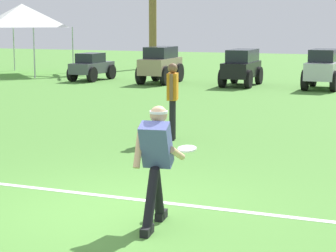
{
  "coord_description": "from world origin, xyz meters",
  "views": [
    {
      "loc": [
        3.66,
        -7.22,
        2.42
      ],
      "look_at": [
        0.23,
        1.47,
        0.9
      ],
      "focal_mm": 70.0,
      "sensor_mm": 36.0,
      "label": 1
    }
  ],
  "objects_px": {
    "frisbee_in_flight": "(187,149)",
    "parked_car_slot_d": "(324,68)",
    "teammate_midfield": "(173,94)",
    "parked_car_slot_c": "(242,66)",
    "parked_car_slot_b": "(160,64)",
    "frisbee_thrower": "(156,159)",
    "event_tent": "(22,16)",
    "parked_car_slot_a": "(92,66)"
  },
  "relations": [
    {
      "from": "frisbee_in_flight",
      "to": "parked_car_slot_d",
      "type": "bearing_deg",
      "value": 92.07
    },
    {
      "from": "teammate_midfield",
      "to": "parked_car_slot_d",
      "type": "height_order",
      "value": "teammate_midfield"
    },
    {
      "from": "frisbee_in_flight",
      "to": "parked_car_slot_c",
      "type": "relative_size",
      "value": 0.11
    },
    {
      "from": "parked_car_slot_b",
      "to": "parked_car_slot_c",
      "type": "height_order",
      "value": "parked_car_slot_b"
    },
    {
      "from": "parked_car_slot_d",
      "to": "frisbee_thrower",
      "type": "bearing_deg",
      "value": -88.4
    },
    {
      "from": "parked_car_slot_b",
      "to": "parked_car_slot_d",
      "type": "bearing_deg",
      "value": 0.79
    },
    {
      "from": "frisbee_in_flight",
      "to": "parked_car_slot_b",
      "type": "relative_size",
      "value": 0.11
    },
    {
      "from": "parked_car_slot_c",
      "to": "event_tent",
      "type": "relative_size",
      "value": 0.71
    },
    {
      "from": "parked_car_slot_b",
      "to": "parked_car_slot_c",
      "type": "bearing_deg",
      "value": 2.95
    },
    {
      "from": "frisbee_in_flight",
      "to": "parked_car_slot_c",
      "type": "xyz_separation_m",
      "value": [
        -3.57,
        15.84,
        -0.07
      ]
    },
    {
      "from": "frisbee_thrower",
      "to": "parked_car_slot_a",
      "type": "distance_m",
      "value": 19.15
    },
    {
      "from": "frisbee_thrower",
      "to": "parked_car_slot_b",
      "type": "relative_size",
      "value": 0.6
    },
    {
      "from": "parked_car_slot_d",
      "to": "parked_car_slot_a",
      "type": "bearing_deg",
      "value": -179.92
    },
    {
      "from": "event_tent",
      "to": "parked_car_slot_a",
      "type": "bearing_deg",
      "value": -20.38
    },
    {
      "from": "teammate_midfield",
      "to": "parked_car_slot_b",
      "type": "xyz_separation_m",
      "value": [
        -4.81,
        11.16,
        -0.2
      ]
    },
    {
      "from": "frisbee_in_flight",
      "to": "teammate_midfield",
      "type": "bearing_deg",
      "value": 113.28
    },
    {
      "from": "parked_car_slot_c",
      "to": "parked_car_slot_b",
      "type": "bearing_deg",
      "value": -177.05
    },
    {
      "from": "parked_car_slot_a",
      "to": "frisbee_thrower",
      "type": "bearing_deg",
      "value": -59.64
    },
    {
      "from": "parked_car_slot_a",
      "to": "parked_car_slot_b",
      "type": "xyz_separation_m",
      "value": [
        3.03,
        -0.07,
        0.18
      ]
    },
    {
      "from": "parked_car_slot_d",
      "to": "event_tent",
      "type": "relative_size",
      "value": 0.7
    },
    {
      "from": "parked_car_slot_a",
      "to": "parked_car_slot_d",
      "type": "distance_m",
      "value": 9.21
    },
    {
      "from": "parked_car_slot_c",
      "to": "parked_car_slot_d",
      "type": "bearing_deg",
      "value": -1.51
    },
    {
      "from": "teammate_midfield",
      "to": "parked_car_slot_d",
      "type": "bearing_deg",
      "value": 83.03
    },
    {
      "from": "event_tent",
      "to": "parked_car_slot_d",
      "type": "bearing_deg",
      "value": -6.68
    },
    {
      "from": "parked_car_slot_c",
      "to": "frisbee_in_flight",
      "type": "bearing_deg",
      "value": -77.31
    },
    {
      "from": "frisbee_in_flight",
      "to": "parked_car_slot_b",
      "type": "distance_m",
      "value": 17.07
    },
    {
      "from": "parked_car_slot_a",
      "to": "parked_car_slot_d",
      "type": "height_order",
      "value": "parked_car_slot_d"
    },
    {
      "from": "frisbee_in_flight",
      "to": "teammate_midfield",
      "type": "xyz_separation_m",
      "value": [
        -1.94,
        4.52,
        0.15
      ]
    },
    {
      "from": "frisbee_thrower",
      "to": "teammate_midfield",
      "type": "height_order",
      "value": "teammate_midfield"
    },
    {
      "from": "frisbee_thrower",
      "to": "frisbee_in_flight",
      "type": "relative_size",
      "value": 5.59
    },
    {
      "from": "parked_car_slot_a",
      "to": "parked_car_slot_b",
      "type": "bearing_deg",
      "value": -1.35
    },
    {
      "from": "frisbee_in_flight",
      "to": "parked_car_slot_d",
      "type": "relative_size",
      "value": 0.11
    },
    {
      "from": "frisbee_thrower",
      "to": "frisbee_in_flight",
      "type": "distance_m",
      "value": 0.78
    },
    {
      "from": "frisbee_in_flight",
      "to": "teammate_midfield",
      "type": "relative_size",
      "value": 0.16
    },
    {
      "from": "event_tent",
      "to": "teammate_midfield",
      "type": "bearing_deg",
      "value": -46.59
    },
    {
      "from": "frisbee_in_flight",
      "to": "event_tent",
      "type": "relative_size",
      "value": 0.07
    },
    {
      "from": "parked_car_slot_a",
      "to": "parked_car_slot_d",
      "type": "xyz_separation_m",
      "value": [
        9.21,
        0.01,
        0.18
      ]
    },
    {
      "from": "frisbee_thrower",
      "to": "parked_car_slot_b",
      "type": "bearing_deg",
      "value": 111.99
    },
    {
      "from": "parked_car_slot_a",
      "to": "parked_car_slot_b",
      "type": "height_order",
      "value": "parked_car_slot_b"
    },
    {
      "from": "parked_car_slot_a",
      "to": "event_tent",
      "type": "distance_m",
      "value": 5.02
    },
    {
      "from": "frisbee_thrower",
      "to": "parked_car_slot_c",
      "type": "xyz_separation_m",
      "value": [
        -3.46,
        16.61,
        -0.08
      ]
    },
    {
      "from": "frisbee_thrower",
      "to": "parked_car_slot_d",
      "type": "bearing_deg",
      "value": 91.6
    }
  ]
}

